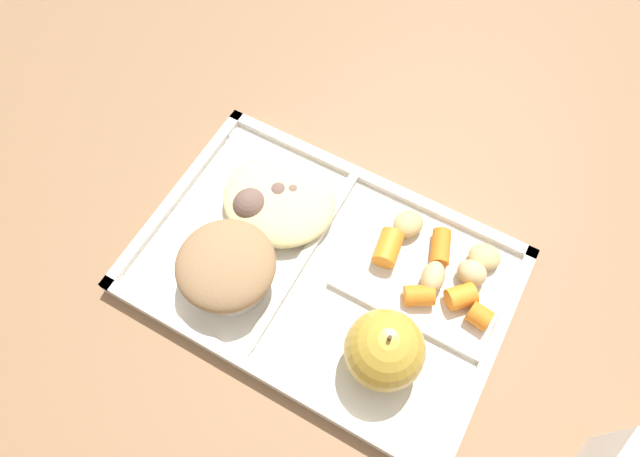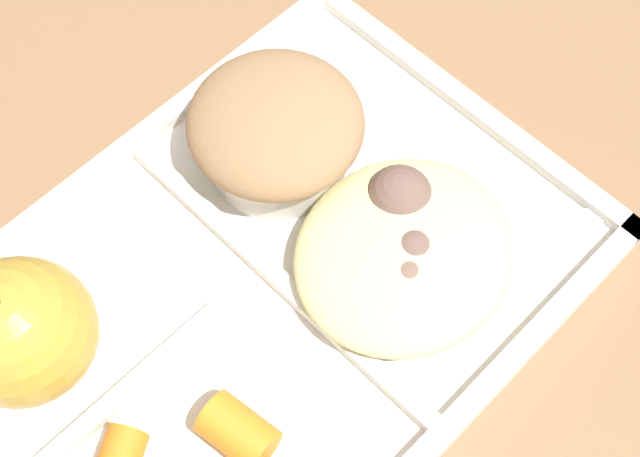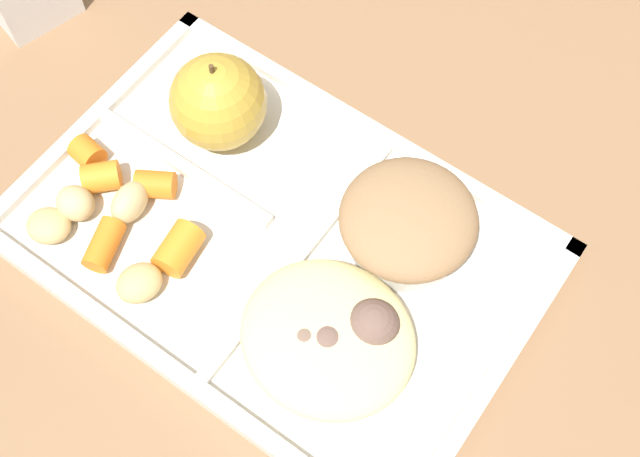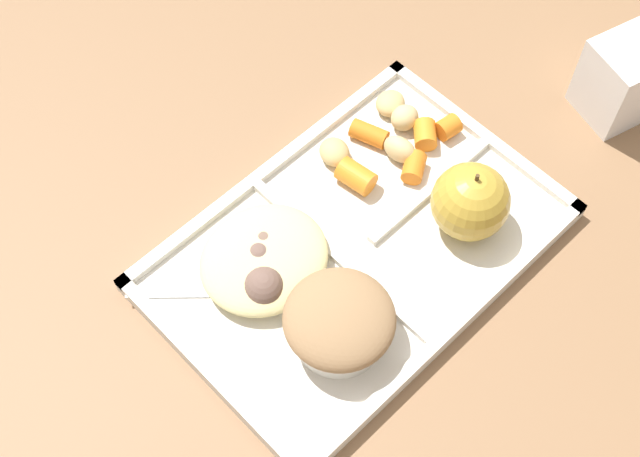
# 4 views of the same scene
# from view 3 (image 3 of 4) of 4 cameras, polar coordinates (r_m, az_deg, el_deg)

# --- Properties ---
(ground) EXTENTS (6.00, 6.00, 0.00)m
(ground) POSITION_cam_3_polar(r_m,az_deg,el_deg) (0.61, -3.00, -1.38)
(ground) COLOR #846042
(lunch_tray) EXTENTS (0.38, 0.25, 0.02)m
(lunch_tray) POSITION_cam_3_polar(r_m,az_deg,el_deg) (0.61, -3.08, -1.06)
(lunch_tray) COLOR silver
(lunch_tray) RESTS_ON ground
(green_apple) EXTENTS (0.07, 0.07, 0.08)m
(green_apple) POSITION_cam_3_polar(r_m,az_deg,el_deg) (0.62, -7.17, 8.79)
(green_apple) COLOR #B79333
(green_apple) RESTS_ON lunch_tray
(bran_muffin) EXTENTS (0.10, 0.10, 0.06)m
(bran_muffin) POSITION_cam_3_polar(r_m,az_deg,el_deg) (0.58, 6.15, 0.32)
(bran_muffin) COLOR silver
(bran_muffin) RESTS_ON lunch_tray
(carrot_slice_near_corner) EXTENTS (0.03, 0.04, 0.02)m
(carrot_slice_near_corner) POSITION_cam_3_polar(r_m,az_deg,el_deg) (0.61, -14.90, -1.10)
(carrot_slice_near_corner) COLOR orange
(carrot_slice_near_corner) RESTS_ON lunch_tray
(carrot_slice_small) EXTENTS (0.04, 0.04, 0.02)m
(carrot_slice_small) POSITION_cam_3_polar(r_m,az_deg,el_deg) (0.64, -15.07, 3.51)
(carrot_slice_small) COLOR orange
(carrot_slice_small) RESTS_ON lunch_tray
(carrot_slice_tilted) EXTENTS (0.04, 0.03, 0.02)m
(carrot_slice_tilted) POSITION_cam_3_polar(r_m,az_deg,el_deg) (0.62, -11.48, 3.04)
(carrot_slice_tilted) COLOR orange
(carrot_slice_tilted) RESTS_ON lunch_tray
(carrot_slice_diagonal) EXTENTS (0.02, 0.02, 0.02)m
(carrot_slice_diagonal) POSITION_cam_3_polar(r_m,az_deg,el_deg) (0.65, -15.99, 5.11)
(carrot_slice_diagonal) COLOR orange
(carrot_slice_diagonal) RESTS_ON lunch_tray
(carrot_slice_center) EXTENTS (0.03, 0.04, 0.02)m
(carrot_slice_center) POSITION_cam_3_polar(r_m,az_deg,el_deg) (0.59, -9.88, -1.39)
(carrot_slice_center) COLOR orange
(carrot_slice_center) RESTS_ON lunch_tray
(potato_chunk_large) EXTENTS (0.04, 0.04, 0.02)m
(potato_chunk_large) POSITION_cam_3_polar(r_m,az_deg,el_deg) (0.63, -18.49, 0.19)
(potato_chunk_large) COLOR tan
(potato_chunk_large) RESTS_ON lunch_tray
(potato_chunk_browned) EXTENTS (0.03, 0.03, 0.02)m
(potato_chunk_browned) POSITION_cam_3_polar(r_m,az_deg,el_deg) (0.63, -16.77, 1.72)
(potato_chunk_browned) COLOR tan
(potato_chunk_browned) RESTS_ON lunch_tray
(potato_chunk_wedge) EXTENTS (0.03, 0.04, 0.03)m
(potato_chunk_wedge) POSITION_cam_3_polar(r_m,az_deg,el_deg) (0.62, -13.21, 1.80)
(potato_chunk_wedge) COLOR tan
(potato_chunk_wedge) RESTS_ON lunch_tray
(potato_chunk_small) EXTENTS (0.04, 0.04, 0.02)m
(potato_chunk_small) POSITION_cam_3_polar(r_m,az_deg,el_deg) (0.59, -12.55, -3.75)
(potato_chunk_small) COLOR tan
(potato_chunk_small) RESTS_ON lunch_tray
(egg_noodle_pile) EXTENTS (0.12, 0.11, 0.03)m
(egg_noodle_pile) POSITION_cam_3_polar(r_m,az_deg,el_deg) (0.56, 0.54, -7.65)
(egg_noodle_pile) COLOR beige
(egg_noodle_pile) RESTS_ON lunch_tray
(meatball_back) EXTENTS (0.04, 0.04, 0.04)m
(meatball_back) POSITION_cam_3_polar(r_m,az_deg,el_deg) (0.56, 3.69, -6.85)
(meatball_back) COLOR brown
(meatball_back) RESTS_ON lunch_tray
(meatball_side) EXTENTS (0.03, 0.03, 0.03)m
(meatball_side) POSITION_cam_3_polar(r_m,az_deg,el_deg) (0.56, -1.00, -7.96)
(meatball_side) COLOR #755B4C
(meatball_side) RESTS_ON lunch_tray
(meatball_front) EXTENTS (0.03, 0.03, 0.03)m
(meatball_front) POSITION_cam_3_polar(r_m,az_deg,el_deg) (0.55, 0.52, -8.04)
(meatball_front) COLOR brown
(meatball_front) RESTS_ON lunch_tray
(meatball_center) EXTENTS (0.03, 0.03, 0.03)m
(meatball_center) POSITION_cam_3_polar(r_m,az_deg,el_deg) (0.56, 0.20, -6.85)
(meatball_center) COLOR #755B4C
(meatball_center) RESTS_ON lunch_tray
(plastic_fork) EXTENTS (0.13, 0.12, 0.00)m
(plastic_fork) POSITION_cam_3_polar(r_m,az_deg,el_deg) (0.56, 4.03, -10.99)
(plastic_fork) COLOR white
(plastic_fork) RESTS_ON lunch_tray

